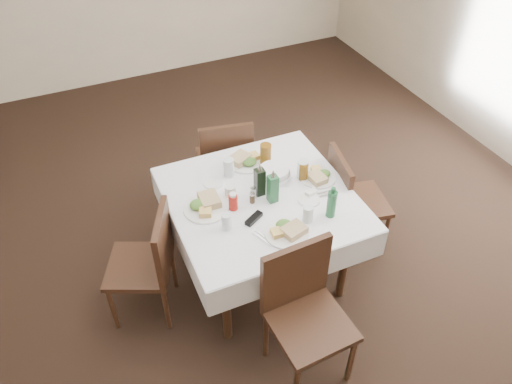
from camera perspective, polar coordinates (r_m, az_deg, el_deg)
ground_plane at (r=3.89m, az=-2.15°, el=-9.79°), size 7.00×7.00×0.00m
room_shell at (r=2.79m, az=-3.04°, el=13.01°), size 6.04×7.04×2.80m
dining_table at (r=3.45m, az=0.60°, el=-1.65°), size 1.25×1.25×0.76m
chair_north at (r=4.14m, az=-3.51°, el=3.82°), size 0.50×0.50×0.91m
chair_south at (r=3.08m, az=5.42°, el=-12.74°), size 0.47×0.47×0.95m
chair_east at (r=3.86m, az=10.61°, el=-0.49°), size 0.49×0.49×0.88m
chair_west at (r=3.41m, az=-11.94°, el=-7.49°), size 0.56×0.56×0.89m
meal_north at (r=3.67m, az=-1.22°, el=3.64°), size 0.29×0.29×0.06m
meal_south at (r=3.14m, az=3.60°, el=-4.43°), size 0.28×0.28×0.06m
meal_east at (r=3.56m, az=7.16°, el=1.81°), size 0.26×0.26×0.06m
meal_west at (r=3.31m, az=-5.78°, el=-1.51°), size 0.30×0.30×0.07m
side_plate_a at (r=3.52m, az=-4.94°, el=1.05°), size 0.14×0.14×0.01m
side_plate_b at (r=3.39m, az=6.07°, el=-0.90°), size 0.15×0.15×0.01m
water_n at (r=3.54m, az=-3.12°, el=2.81°), size 0.08×0.08×0.14m
water_s at (r=3.20m, az=5.95°, el=-2.53°), size 0.06×0.06×0.12m
water_e at (r=3.53m, az=5.35°, el=2.59°), size 0.08×0.08×0.14m
water_w at (r=3.14m, az=-3.37°, el=-3.38°), size 0.06×0.06×0.12m
iced_tea_a at (r=3.63m, az=1.10°, el=4.31°), size 0.08×0.08×0.17m
iced_tea_b at (r=3.52m, az=5.44°, el=2.35°), size 0.07×0.07×0.14m
bread_basket at (r=3.54m, az=2.08°, el=2.15°), size 0.23×0.23×0.08m
oil_cruet_dark at (r=3.35m, az=0.42°, el=1.28°), size 0.06×0.06×0.26m
oil_cruet_green at (r=3.30m, az=1.92°, el=0.51°), size 0.06×0.06×0.26m
ketchup_bottle at (r=3.27m, az=-2.63°, el=-1.11°), size 0.06×0.06×0.13m
salt_shaker at (r=3.36m, az=-0.33°, el=-0.12°), size 0.04×0.04×0.09m
pepper_shaker at (r=3.33m, az=-0.43°, el=-0.68°), size 0.03×0.03×0.08m
coffee_mug at (r=3.38m, az=-2.96°, el=0.07°), size 0.12×0.12×0.09m
sunglasses at (r=3.22m, az=-0.24°, el=-3.05°), size 0.14×0.11×0.03m
green_bottle at (r=3.23m, az=8.64°, el=-1.31°), size 0.06×0.06×0.23m
sugar_caddy at (r=3.42m, az=6.33°, el=-0.10°), size 0.09×0.06×0.04m
cutlery_n at (r=3.71m, az=0.60°, el=3.63°), size 0.08×0.16×0.01m
cutlery_s at (r=3.12m, az=0.78°, el=-5.19°), size 0.09×0.16×0.01m
cutlery_e at (r=3.43m, az=7.09°, el=-0.43°), size 0.19×0.06×0.01m
cutlery_w at (r=3.39m, az=-6.19°, el=-0.83°), size 0.17×0.09×0.01m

